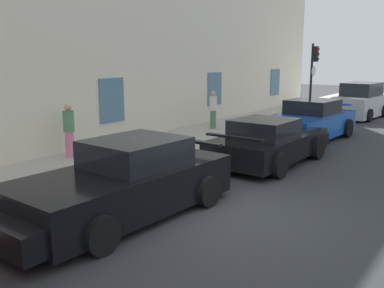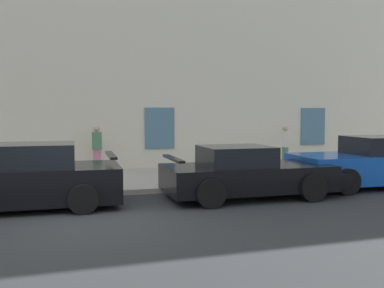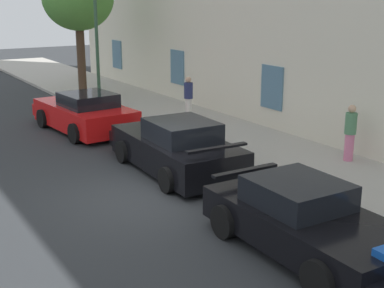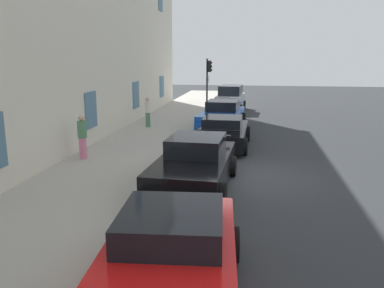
{
  "view_description": "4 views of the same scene",
  "coord_description": "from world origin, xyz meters",
  "px_view_note": "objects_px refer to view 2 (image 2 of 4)",
  "views": [
    {
      "loc": [
        -6.94,
        -4.26,
        3.06
      ],
      "look_at": [
        2.78,
        2.79,
        0.6
      ],
      "focal_mm": 39.89,
      "sensor_mm": 36.0,
      "label": 1
    },
    {
      "loc": [
        -0.5,
        -9.17,
        2.2
      ],
      "look_at": [
        2.81,
        1.27,
        1.4
      ],
      "focal_mm": 41.16,
      "sensor_mm": 36.0,
      "label": 2
    },
    {
      "loc": [
        10.83,
        -5.61,
        4.65
      ],
      "look_at": [
        -0.74,
        1.66,
        0.86
      ],
      "focal_mm": 49.93,
      "sensor_mm": 36.0,
      "label": 3
    },
    {
      "loc": [
        -12.44,
        -0.2,
        3.82
      ],
      "look_at": [
        1.1,
        1.92,
        0.78
      ],
      "focal_mm": 37.53,
      "sensor_mm": 36.0,
      "label": 4
    }
  ],
  "objects_px": {
    "sportscar_yellow_flank": "(11,181)",
    "sportscar_white_middle": "(252,174)",
    "pedestrian_strolling": "(285,146)",
    "sportscar_tail_end": "(365,165)",
    "pedestrian_bystander": "(97,148)"
  },
  "relations": [
    {
      "from": "sportscar_yellow_flank",
      "to": "sportscar_white_middle",
      "type": "height_order",
      "value": "sportscar_yellow_flank"
    },
    {
      "from": "sportscar_white_middle",
      "to": "pedestrian_strolling",
      "type": "relative_size",
      "value": 3.0
    },
    {
      "from": "sportscar_yellow_flank",
      "to": "sportscar_tail_end",
      "type": "height_order",
      "value": "same"
    },
    {
      "from": "sportscar_white_middle",
      "to": "sportscar_tail_end",
      "type": "relative_size",
      "value": 0.92
    },
    {
      "from": "sportscar_yellow_flank",
      "to": "pedestrian_bystander",
      "type": "bearing_deg",
      "value": 61.96
    },
    {
      "from": "sportscar_tail_end",
      "to": "pedestrian_strolling",
      "type": "distance_m",
      "value": 3.85
    },
    {
      "from": "sportscar_white_middle",
      "to": "pedestrian_bystander",
      "type": "xyz_separation_m",
      "value": [
        -3.47,
        4.81,
        0.37
      ]
    },
    {
      "from": "sportscar_yellow_flank",
      "to": "pedestrian_strolling",
      "type": "relative_size",
      "value": 3.23
    },
    {
      "from": "sportscar_white_middle",
      "to": "sportscar_yellow_flank",
      "type": "bearing_deg",
      "value": 175.9
    },
    {
      "from": "sportscar_white_middle",
      "to": "pedestrian_bystander",
      "type": "distance_m",
      "value": 5.94
    },
    {
      "from": "pedestrian_strolling",
      "to": "pedestrian_bystander",
      "type": "xyz_separation_m",
      "value": [
        -6.82,
        0.59,
        0.02
      ]
    },
    {
      "from": "pedestrian_strolling",
      "to": "sportscar_tail_end",
      "type": "bearing_deg",
      "value": -82.65
    },
    {
      "from": "sportscar_white_middle",
      "to": "pedestrian_bystander",
      "type": "bearing_deg",
      "value": 125.8
    },
    {
      "from": "sportscar_yellow_flank",
      "to": "pedestrian_strolling",
      "type": "bearing_deg",
      "value": 22.59
    },
    {
      "from": "sportscar_yellow_flank",
      "to": "pedestrian_bystander",
      "type": "xyz_separation_m",
      "value": [
        2.34,
        4.4,
        0.34
      ]
    }
  ]
}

